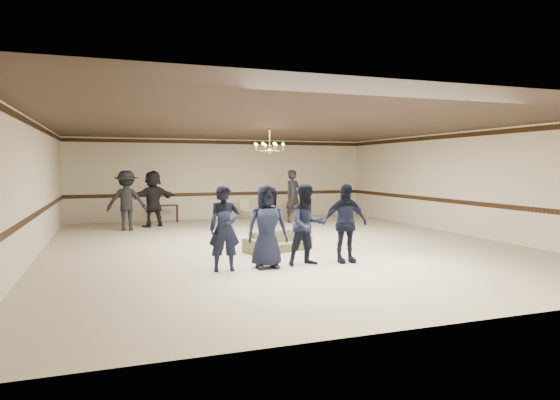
% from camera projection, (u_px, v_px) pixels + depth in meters
% --- Properties ---
extents(room, '(12.01, 14.01, 3.21)m').
position_uv_depth(room, '(281.00, 186.00, 13.00)').
color(room, '#BBAA90').
rests_on(room, ground).
extents(chair_rail, '(12.00, 0.02, 0.14)m').
position_uv_depth(chair_rail, '(224.00, 194.00, 19.62)').
color(chair_rail, black).
rests_on(chair_rail, wall_back).
extents(crown_molding, '(12.00, 0.02, 0.14)m').
position_uv_depth(crown_molding, '(223.00, 142.00, 19.47)').
color(crown_molding, black).
rests_on(crown_molding, wall_back).
extents(chandelier, '(0.94, 0.94, 0.89)m').
position_uv_depth(chandelier, '(270.00, 140.00, 13.85)').
color(chandelier, gold).
rests_on(chandelier, ceiling).
extents(boy_a, '(0.66, 0.46, 1.74)m').
position_uv_depth(boy_a, '(225.00, 228.00, 9.76)').
color(boy_a, black).
rests_on(boy_a, floor).
extents(boy_b, '(0.88, 0.60, 1.74)m').
position_uv_depth(boy_b, '(267.00, 227.00, 10.05)').
color(boy_b, black).
rests_on(boy_b, floor).
extents(boy_c, '(0.88, 0.70, 1.74)m').
position_uv_depth(boy_c, '(307.00, 225.00, 10.35)').
color(boy_c, black).
rests_on(boy_c, floor).
extents(boy_d, '(1.05, 0.49, 1.74)m').
position_uv_depth(boy_d, '(345.00, 223.00, 10.65)').
color(boy_d, black).
rests_on(boy_d, floor).
extents(settee, '(1.85, 1.19, 0.50)m').
position_uv_depth(settee, '(278.00, 241.00, 12.15)').
color(settee, '#7B7452').
rests_on(settee, floor).
extents(adult_left, '(1.36, 0.88, 1.98)m').
position_uv_depth(adult_left, '(127.00, 201.00, 15.96)').
color(adult_left, black).
rests_on(adult_left, floor).
extents(adult_mid, '(1.92, 1.26, 1.98)m').
position_uv_depth(adult_mid, '(153.00, 199.00, 16.92)').
color(adult_mid, black).
rests_on(adult_mid, floor).
extents(adult_right, '(0.85, 0.73, 1.98)m').
position_uv_depth(adult_right, '(293.00, 196.00, 18.23)').
color(adult_right, black).
rests_on(adult_right, floor).
extents(banquet_chair_left, '(0.43, 0.43, 0.83)m').
position_uv_depth(banquet_chair_left, '(246.00, 209.00, 19.17)').
color(banquet_chair_left, beige).
rests_on(banquet_chair_left, floor).
extents(banquet_chair_mid, '(0.42, 0.42, 0.83)m').
position_uv_depth(banquet_chair_mid, '(269.00, 209.00, 19.50)').
color(banquet_chair_mid, beige).
rests_on(banquet_chair_mid, floor).
extents(banquet_chair_right, '(0.43, 0.43, 0.83)m').
position_uv_depth(banquet_chair_right, '(293.00, 208.00, 19.83)').
color(banquet_chair_right, beige).
rests_on(banquet_chair_right, floor).
extents(console_table, '(0.80, 0.37, 0.66)m').
position_uv_depth(console_table, '(168.00, 213.00, 18.37)').
color(console_table, black).
rests_on(console_table, floor).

